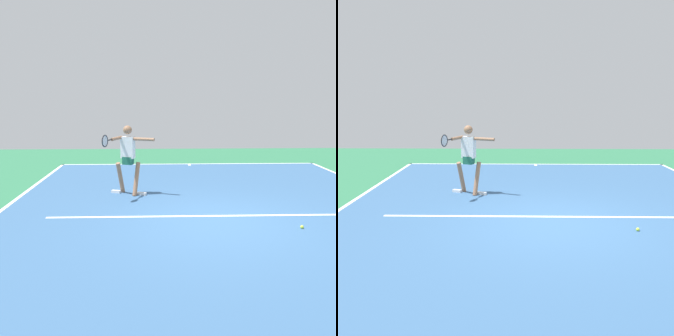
# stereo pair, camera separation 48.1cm
# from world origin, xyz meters

# --- Properties ---
(ground_plane) EXTENTS (22.56, 22.56, 0.00)m
(ground_plane) POSITION_xyz_m (0.00, 0.00, 0.00)
(ground_plane) COLOR #2D754C
(court_surface) EXTENTS (9.54, 13.90, 0.00)m
(court_surface) POSITION_xyz_m (0.00, 0.00, 0.00)
(court_surface) COLOR #38608E
(court_surface) RESTS_ON ground_plane
(court_line_baseline_near) EXTENTS (9.54, 0.10, 0.01)m
(court_line_baseline_near) POSITION_xyz_m (0.00, -6.90, 0.00)
(court_line_baseline_near) COLOR white
(court_line_baseline_near) RESTS_ON ground_plane
(court_line_service) EXTENTS (7.15, 0.10, 0.01)m
(court_line_service) POSITION_xyz_m (0.00, -0.40, 0.00)
(court_line_service) COLOR white
(court_line_service) RESTS_ON ground_plane
(court_line_centre_mark) EXTENTS (0.10, 0.30, 0.01)m
(court_line_centre_mark) POSITION_xyz_m (0.00, -6.70, 0.00)
(court_line_centre_mark) COLOR white
(court_line_centre_mark) RESTS_ON ground_plane
(tennis_player) EXTENTS (1.23, 1.21, 1.80)m
(tennis_player) POSITION_xyz_m (1.98, -2.33, 1.03)
(tennis_player) COLOR #9E7051
(tennis_player) RESTS_ON ground_plane
(tennis_ball_by_baseline) EXTENTS (0.07, 0.07, 0.07)m
(tennis_ball_by_baseline) POSITION_xyz_m (-1.54, 0.46, 0.03)
(tennis_ball_by_baseline) COLOR #C6E53D
(tennis_ball_by_baseline) RESTS_ON ground_plane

